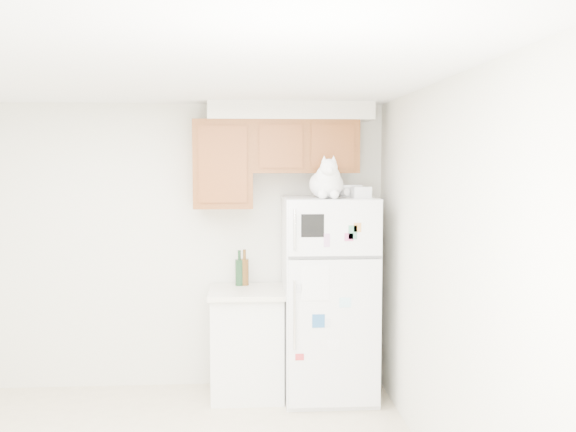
{
  "coord_description": "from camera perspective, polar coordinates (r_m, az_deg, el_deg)",
  "views": [
    {
      "loc": [
        0.66,
        -3.95,
        2.0
      ],
      "look_at": [
        1.04,
        1.55,
        1.55
      ],
      "focal_mm": 42.0,
      "sensor_mm": 36.0,
      "label": 1
    }
  ],
  "objects": [
    {
      "name": "cat",
      "position": [
        5.46,
        3.33,
        2.88
      ],
      "size": [
        0.34,
        0.5,
        0.35
      ],
      "color": "white",
      "rests_on": "refrigerator"
    },
    {
      "name": "refrigerator",
      "position": [
        5.72,
        3.48,
        -6.93
      ],
      "size": [
        0.76,
        0.78,
        1.7
      ],
      "color": "white",
      "rests_on": "ground_plane"
    },
    {
      "name": "bottle_amber",
      "position": [
        5.89,
        -3.7,
        -4.36
      ],
      "size": [
        0.07,
        0.07,
        0.31
      ],
      "primitive_type": null,
      "color": "#593814",
      "rests_on": "base_counter"
    },
    {
      "name": "bottle_green",
      "position": [
        5.88,
        -4.14,
        -4.4
      ],
      "size": [
        0.07,
        0.07,
        0.31
      ],
      "primitive_type": null,
      "color": "#19381E",
      "rests_on": "base_counter"
    },
    {
      "name": "storage_box_back",
      "position": [
        5.73,
        5.4,
        2.14
      ],
      "size": [
        0.2,
        0.16,
        0.1
      ],
      "primitive_type": "cube",
      "rotation": [
        0.0,
        0.0,
        -0.18
      ],
      "color": "white",
      "rests_on": "refrigerator"
    },
    {
      "name": "room_shell",
      "position": [
        4.25,
        -11.18,
        0.15
      ],
      "size": [
        3.84,
        4.04,
        2.52
      ],
      "color": "silver",
      "rests_on": "ground_plane"
    },
    {
      "name": "base_counter",
      "position": [
        5.84,
        -3.48,
        -10.61
      ],
      "size": [
        0.64,
        0.64,
        0.92
      ],
      "color": "white",
      "rests_on": "ground_plane"
    },
    {
      "name": "storage_box_front",
      "position": [
        5.56,
        6.19,
        2.01
      ],
      "size": [
        0.17,
        0.13,
        0.09
      ],
      "primitive_type": "cube",
      "rotation": [
        0.0,
        0.0,
        0.16
      ],
      "color": "white",
      "rests_on": "refrigerator"
    }
  ]
}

